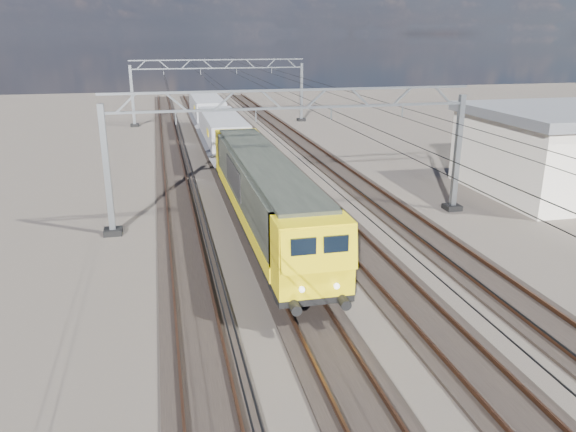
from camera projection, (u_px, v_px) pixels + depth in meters
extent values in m
plane|color=#2B2520|center=(313.00, 247.00, 27.00)|extent=(160.00, 160.00, 0.00)
cube|color=black|center=(187.00, 256.00, 25.71)|extent=(2.60, 140.00, 0.12)
cube|color=#4E2F1F|center=(171.00, 254.00, 25.50)|extent=(0.08, 140.00, 0.16)
cube|color=#4E2F1F|center=(202.00, 252.00, 25.81)|extent=(0.08, 140.00, 0.16)
cube|color=black|center=(272.00, 249.00, 26.55)|extent=(2.60, 140.00, 0.12)
cube|color=#4E2F1F|center=(257.00, 247.00, 26.35)|extent=(0.08, 140.00, 0.16)
cube|color=#4E2F1F|center=(287.00, 245.00, 26.66)|extent=(0.08, 140.00, 0.16)
cube|color=black|center=(352.00, 242.00, 27.40)|extent=(2.60, 140.00, 0.12)
cube|color=#4E2F1F|center=(338.00, 241.00, 27.20)|extent=(0.08, 140.00, 0.16)
cube|color=#4E2F1F|center=(367.00, 238.00, 27.50)|extent=(0.08, 140.00, 0.16)
cube|color=black|center=(428.00, 236.00, 28.25)|extent=(2.60, 140.00, 0.12)
cube|color=#4E2F1F|center=(415.00, 234.00, 28.05)|extent=(0.08, 140.00, 0.16)
cube|color=#4E2F1F|center=(441.00, 232.00, 28.35)|extent=(0.08, 140.00, 0.16)
cube|color=gray|center=(107.00, 171.00, 27.67)|extent=(0.30, 0.30, 6.60)
cube|color=gray|center=(457.00, 154.00, 31.70)|extent=(0.30, 0.30, 6.60)
cube|color=black|center=(113.00, 232.00, 28.65)|extent=(0.90, 0.90, 0.30)
cube|color=black|center=(452.00, 207.00, 32.67)|extent=(0.90, 0.90, 0.30)
cube|color=gray|center=(294.00, 90.00, 28.52)|extent=(19.30, 0.18, 0.12)
cube|color=gray|center=(294.00, 108.00, 28.80)|extent=(19.30, 0.18, 0.12)
cube|color=gray|center=(126.00, 103.00, 26.90)|extent=(1.03, 0.10, 0.94)
cube|color=gray|center=(176.00, 102.00, 27.41)|extent=(1.03, 0.10, 0.94)
cube|color=gray|center=(225.00, 101.00, 27.91)|extent=(1.03, 0.10, 0.94)
cube|color=gray|center=(271.00, 99.00, 28.41)|extent=(1.03, 0.10, 0.94)
cube|color=gray|center=(316.00, 98.00, 28.92)|extent=(1.03, 0.10, 0.94)
cube|color=gray|center=(360.00, 97.00, 29.42)|extent=(1.03, 0.10, 0.94)
cube|color=gray|center=(402.00, 96.00, 29.92)|extent=(1.03, 0.10, 0.94)
cube|color=gray|center=(443.00, 95.00, 30.42)|extent=(1.03, 0.10, 0.94)
cube|color=gray|center=(176.00, 118.00, 27.63)|extent=(0.06, 0.06, 0.65)
cube|color=gray|center=(256.00, 115.00, 28.48)|extent=(0.06, 0.06, 0.65)
cube|color=gray|center=(331.00, 113.00, 29.33)|extent=(0.06, 0.06, 0.65)
cube|color=gray|center=(402.00, 111.00, 30.17)|extent=(0.06, 0.06, 0.65)
cube|color=gray|center=(132.00, 96.00, 61.05)|extent=(0.30, 0.30, 6.60)
cube|color=gray|center=(301.00, 92.00, 65.07)|extent=(0.30, 0.30, 6.60)
cube|color=black|center=(135.00, 125.00, 62.02)|extent=(0.90, 0.90, 0.30)
cube|color=black|center=(301.00, 120.00, 66.05)|extent=(0.90, 0.90, 0.30)
cube|color=gray|center=(218.00, 60.00, 61.90)|extent=(19.30, 0.18, 0.12)
cube|color=gray|center=(219.00, 68.00, 62.18)|extent=(19.30, 0.18, 0.12)
cube|color=gray|center=(141.00, 65.00, 60.28)|extent=(1.03, 0.10, 0.94)
cube|color=gray|center=(164.00, 65.00, 60.78)|extent=(1.03, 0.10, 0.94)
cube|color=gray|center=(186.00, 64.00, 61.28)|extent=(1.03, 0.10, 0.94)
cube|color=gray|center=(208.00, 64.00, 61.79)|extent=(1.03, 0.10, 0.94)
cube|color=gray|center=(229.00, 64.00, 62.29)|extent=(1.03, 0.10, 0.94)
cube|color=gray|center=(250.00, 64.00, 62.79)|extent=(1.03, 0.10, 0.94)
cube|color=gray|center=(271.00, 63.00, 63.30)|extent=(1.03, 0.10, 0.94)
cube|color=gray|center=(291.00, 63.00, 63.80)|extent=(1.03, 0.10, 0.94)
cube|color=gray|center=(164.00, 72.00, 61.01)|extent=(0.06, 0.06, 0.65)
cube|color=gray|center=(201.00, 71.00, 61.85)|extent=(0.06, 0.06, 0.65)
cube|color=gray|center=(237.00, 71.00, 62.70)|extent=(0.06, 0.06, 0.65)
cube|color=gray|center=(272.00, 70.00, 63.55)|extent=(0.06, 0.06, 0.65)
cylinder|color=black|center=(174.00, 114.00, 31.44)|extent=(0.03, 140.00, 0.03)
cylinder|color=black|center=(173.00, 105.00, 31.29)|extent=(0.03, 140.00, 0.03)
cylinder|color=black|center=(244.00, 112.00, 32.29)|extent=(0.03, 140.00, 0.03)
cylinder|color=black|center=(244.00, 103.00, 32.13)|extent=(0.03, 140.00, 0.03)
cylinder|color=black|center=(311.00, 110.00, 33.14)|extent=(0.03, 140.00, 0.03)
cylinder|color=black|center=(311.00, 101.00, 32.98)|extent=(0.03, 140.00, 0.03)
cylinder|color=black|center=(375.00, 108.00, 33.98)|extent=(0.03, 140.00, 0.03)
cylinder|color=black|center=(375.00, 99.00, 33.83)|extent=(0.03, 140.00, 0.03)
cube|color=black|center=(293.00, 272.00, 22.33)|extent=(2.20, 3.60, 0.60)
cube|color=black|center=(244.00, 188.00, 34.38)|extent=(2.20, 3.60, 0.60)
cube|color=black|center=(264.00, 214.00, 28.24)|extent=(2.65, 20.00, 0.25)
cube|color=black|center=(264.00, 221.00, 28.36)|extent=(2.20, 4.50, 0.75)
cube|color=#252922|center=(263.00, 187.00, 27.80)|extent=(2.65, 17.00, 2.60)
cube|color=yellow|center=(237.00, 208.00, 27.83)|extent=(0.04, 17.00, 0.60)
cube|color=yellow|center=(290.00, 204.00, 28.40)|extent=(0.04, 17.00, 0.60)
cube|color=black|center=(233.00, 177.00, 28.33)|extent=(0.05, 5.00, 1.40)
cube|color=black|center=(285.00, 174.00, 28.91)|extent=(0.05, 5.00, 1.40)
cube|color=#252922|center=(263.00, 160.00, 27.38)|extent=(2.25, 18.00, 0.15)
cube|color=yellow|center=(311.00, 253.00, 19.36)|extent=(2.65, 1.80, 2.60)
cube|color=yellow|center=(319.00, 250.00, 18.33)|extent=(2.60, 0.46, 1.52)
cube|color=black|center=(303.00, 249.00, 18.09)|extent=(0.85, 0.08, 0.75)
cube|color=black|center=(336.00, 246.00, 18.32)|extent=(0.85, 0.08, 0.75)
cylinder|color=black|center=(295.00, 308.00, 18.50)|extent=(0.36, 0.50, 0.36)
cylinder|color=black|center=(344.00, 303.00, 18.86)|extent=(0.36, 0.50, 0.36)
cylinder|color=white|center=(302.00, 289.00, 18.46)|extent=(0.20, 0.08, 0.20)
cylinder|color=white|center=(337.00, 286.00, 18.72)|extent=(0.20, 0.08, 0.20)
cube|color=yellow|center=(238.00, 151.00, 36.24)|extent=(2.65, 1.80, 2.60)
cube|color=yellow|center=(235.00, 141.00, 36.96)|extent=(2.60, 0.46, 1.52)
cube|color=black|center=(227.00, 139.00, 36.91)|extent=(0.85, 0.08, 0.75)
cube|color=black|center=(243.00, 139.00, 37.14)|extent=(0.85, 0.08, 0.75)
cylinder|color=black|center=(223.00, 169.00, 37.60)|extent=(0.36, 0.50, 0.36)
cylinder|color=black|center=(248.00, 168.00, 37.96)|extent=(0.36, 0.50, 0.36)
cylinder|color=white|center=(227.00, 160.00, 37.38)|extent=(0.20, 0.08, 0.20)
cylinder|color=white|center=(245.00, 159.00, 37.63)|extent=(0.20, 0.08, 0.20)
cube|color=black|center=(230.00, 165.00, 40.60)|extent=(2.20, 2.60, 0.55)
cube|color=black|center=(217.00, 143.00, 48.95)|extent=(2.20, 2.60, 0.55)
cube|color=black|center=(223.00, 148.00, 44.66)|extent=(2.40, 13.00, 0.20)
cube|color=gray|center=(222.00, 127.00, 44.13)|extent=(2.80, 12.00, 1.80)
cube|color=#4B4C53|center=(211.00, 143.00, 44.32)|extent=(1.48, 12.00, 1.36)
cube|color=#4B4C53|center=(235.00, 142.00, 44.72)|extent=(1.48, 12.00, 1.36)
cube|color=yellow|center=(208.00, 132.00, 41.02)|extent=(0.04, 1.20, 0.50)
cube|color=black|center=(212.00, 133.00, 53.77)|extent=(2.20, 2.60, 0.55)
cube|color=black|center=(204.00, 120.00, 62.11)|extent=(2.20, 2.60, 0.55)
cube|color=black|center=(207.00, 122.00, 57.83)|extent=(2.40, 13.00, 0.20)
cube|color=gray|center=(207.00, 105.00, 57.30)|extent=(2.80, 12.00, 1.80)
cube|color=#4B4C53|center=(198.00, 118.00, 57.48)|extent=(1.48, 12.00, 1.36)
cube|color=#4B4C53|center=(216.00, 117.00, 57.89)|extent=(1.48, 12.00, 1.36)
cube|color=yellow|center=(194.00, 109.00, 54.18)|extent=(0.04, 1.20, 0.50)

